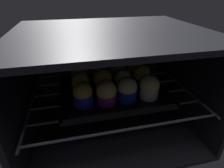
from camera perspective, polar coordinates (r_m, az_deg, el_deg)
The scene contains 15 objects.
oven_cavity at distance 66.14cm, azimuth -0.90°, elevation 1.53°, with size 59.00×47.00×37.00cm.
oven_rack at distance 64.19cm, azimuth -0.07°, elevation -2.86°, with size 54.80×42.00×0.80cm.
baking_tray at distance 63.34cm, azimuth 0.00°, elevation -2.18°, with size 35.12×28.15×2.20cm.
muffin_row0_col0 at distance 54.29cm, azimuth -9.20°, elevation -3.33°, with size 6.04×6.04×7.87cm.
muffin_row0_col1 at distance 54.58cm, azimuth -1.79°, elevation -2.85°, with size 6.28×6.28×7.83cm.
muffin_row0_col2 at distance 56.13cm, azimuth 4.85°, elevation -1.79°, with size 6.10×6.10×7.61cm.
muffin_row0_col3 at distance 58.44cm, azimuth 11.70°, elevation -1.01°, with size 6.39×6.39×7.64cm.
muffin_row1_col0 at distance 60.02cm, azimuth -9.79°, elevation -0.08°, with size 6.04×6.04×7.56cm.
muffin_row1_col1 at distance 60.48cm, azimuth -2.92°, elevation 0.97°, with size 6.52×6.52×8.11cm.
muffin_row1_col2 at distance 62.12cm, azimuth 3.21°, elevation 1.28°, with size 6.04×6.04×7.44cm.
muffin_row1_col3 at distance 64.58cm, azimuth 9.21°, elevation 2.39°, with size 6.27×6.27×7.85cm.
muffin_row2_col0 at distance 66.24cm, azimuth -10.19°, elevation 2.98°, with size 6.32×6.32×8.03cm.
muffin_row2_col1 at distance 67.04cm, azimuth -4.59°, elevation 3.68°, with size 6.53×6.53×7.95cm.
muffin_row2_col2 at distance 68.43cm, azimuth 1.76°, elevation 4.17°, with size 6.49×6.49×7.58cm.
muffin_row2_col3 at distance 69.97cm, azimuth 7.24°, elevation 4.49°, with size 6.04×6.04×7.50cm.
Camera 1 is at (-12.38, -31.31, 47.14)cm, focal length 28.92 mm.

